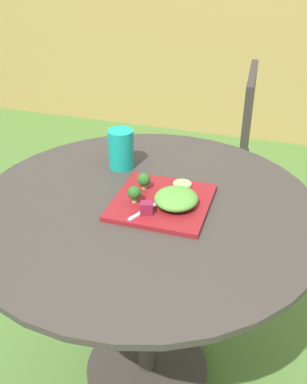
% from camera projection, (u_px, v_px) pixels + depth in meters
% --- Properties ---
extents(ground_plane, '(12.00, 12.00, 0.00)m').
position_uv_depth(ground_plane, '(147.00, 373.00, 1.66)').
color(ground_plane, '#4C7533').
extents(bamboo_fence, '(8.00, 0.08, 1.45)m').
position_uv_depth(bamboo_fence, '(247.00, 40.00, 3.15)').
color(bamboo_fence, '#A8894C').
rests_on(bamboo_fence, ground_plane).
extents(patio_table, '(1.00, 1.00, 0.74)m').
position_uv_depth(patio_table, '(146.00, 267.00, 1.40)').
color(patio_table, '#38332D').
rests_on(patio_table, ground_plane).
extents(patio_chair, '(0.47, 0.47, 0.90)m').
position_uv_depth(patio_chair, '(220.00, 151.00, 2.07)').
color(patio_chair, '#332D28').
rests_on(patio_chair, ground_plane).
extents(salad_plate, '(0.27, 0.27, 0.01)m').
position_uv_depth(salad_plate, '(162.00, 202.00, 1.27)').
color(salad_plate, maroon).
rests_on(salad_plate, patio_table).
extents(drinking_glass, '(0.08, 0.08, 0.13)m').
position_uv_depth(drinking_glass, '(121.00, 151.00, 1.44)').
color(drinking_glass, '#149989').
rests_on(drinking_glass, patio_table).
extents(fork, '(0.08, 0.15, 0.00)m').
position_uv_depth(fork, '(153.00, 206.00, 1.24)').
color(fork, silver).
rests_on(fork, salad_plate).
extents(lettuce_mound, '(0.12, 0.13, 0.04)m').
position_uv_depth(lettuce_mound, '(176.00, 199.00, 1.23)').
color(lettuce_mound, '#519338').
rests_on(lettuce_mound, salad_plate).
extents(broccoli_floret_0, '(0.04, 0.04, 0.05)m').
position_uv_depth(broccoli_floret_0, '(144.00, 180.00, 1.31)').
color(broccoli_floret_0, '#99B770').
rests_on(broccoli_floret_0, salad_plate).
extents(broccoli_floret_1, '(0.04, 0.04, 0.05)m').
position_uv_depth(broccoli_floret_1, '(134.00, 193.00, 1.24)').
color(broccoli_floret_1, '#99B770').
rests_on(broccoli_floret_1, salad_plate).
extents(cucumber_slice_0, '(0.06, 0.06, 0.01)m').
position_uv_depth(cucumber_slice_0, '(182.00, 184.00, 1.33)').
color(cucumber_slice_0, '#8EB766').
rests_on(cucumber_slice_0, salad_plate).
extents(beet_chunk_0, '(0.04, 0.04, 0.03)m').
position_uv_depth(beet_chunk_0, '(147.00, 208.00, 1.20)').
color(beet_chunk_0, maroon).
rests_on(beet_chunk_0, salad_plate).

